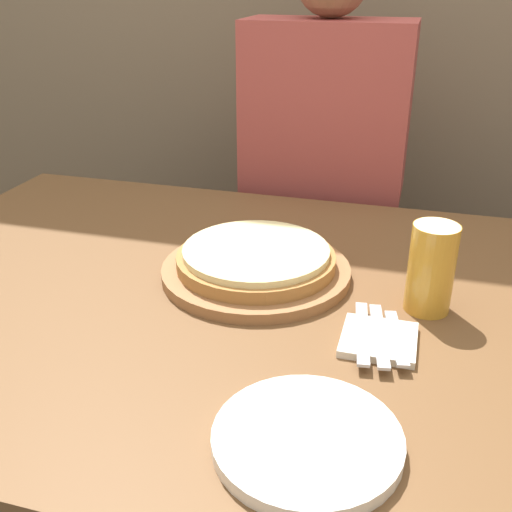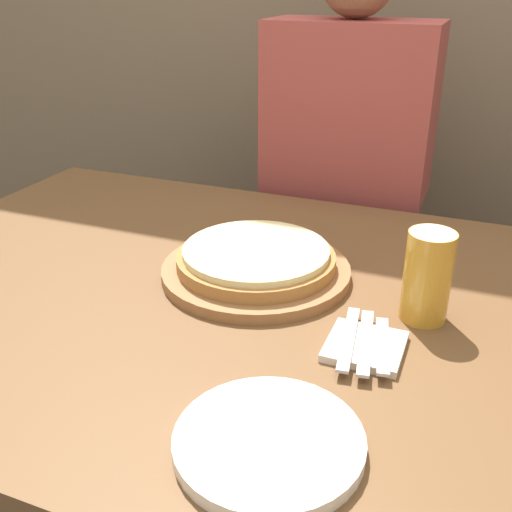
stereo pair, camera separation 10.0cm
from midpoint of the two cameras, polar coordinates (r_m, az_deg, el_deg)
The scene contains 9 objects.
dining_table at distance 1.24m, azimuth -2.04°, elevation -18.54°, with size 1.52×0.99×0.72m.
pizza_on_board at distance 1.08m, azimuth -2.64°, elevation -0.78°, with size 0.34×0.34×0.06m.
beer_glass at distance 0.97m, azimuth 13.63°, elevation -0.89°, with size 0.07×0.07×0.15m.
dinner_plate at distance 0.73m, azimuth 0.82°, elevation -17.22°, with size 0.22×0.22×0.02m.
napkin_stack at distance 0.91m, azimuth 8.53°, elevation -7.98°, with size 0.11×0.11×0.01m.
fork at distance 0.90m, azimuth 6.99°, elevation -7.32°, with size 0.04×0.17×0.00m.
dinner_knife at distance 0.90m, azimuth 8.57°, elevation -7.53°, with size 0.05×0.17×0.00m.
spoon at distance 0.90m, azimuth 10.15°, elevation -7.73°, with size 0.05×0.15×0.00m.
diner_person at distance 1.63m, azimuth 4.48°, elevation 4.11°, with size 0.41×0.20×1.29m.
Camera 1 is at (0.24, -0.86, 1.22)m, focal length 42.00 mm.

